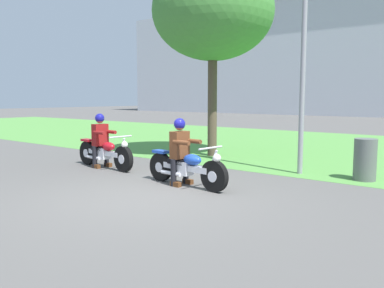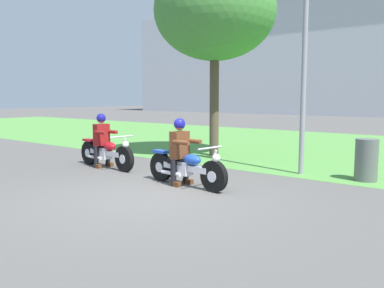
{
  "view_description": "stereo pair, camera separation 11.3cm",
  "coord_description": "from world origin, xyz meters",
  "px_view_note": "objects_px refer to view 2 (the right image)",
  "views": [
    {
      "loc": [
        5.12,
        -5.17,
        1.81
      ],
      "look_at": [
        -0.0,
        1.29,
        0.85
      ],
      "focal_mm": 37.62,
      "sensor_mm": 36.0,
      "label": 1
    },
    {
      "loc": [
        5.2,
        -5.1,
        1.81
      ],
      "look_at": [
        -0.0,
        1.29,
        0.85
      ],
      "focal_mm": 37.62,
      "sensor_mm": 36.0,
      "label": 2
    }
  ],
  "objects_px": {
    "trash_can": "(366,160)",
    "rider_lead": "(180,146)",
    "streetlight_pole": "(311,1)",
    "tree_roadside": "(215,12)",
    "motorcycle_lead": "(186,168)",
    "motorcycle_follow": "(106,153)",
    "rider_follow": "(102,136)"
  },
  "relations": [
    {
      "from": "motorcycle_follow",
      "to": "trash_can",
      "type": "xyz_separation_m",
      "value": [
        5.68,
        2.52,
        0.07
      ]
    },
    {
      "from": "rider_follow",
      "to": "motorcycle_lead",
      "type": "bearing_deg",
      "value": -1.42
    },
    {
      "from": "rider_follow",
      "to": "tree_roadside",
      "type": "distance_m",
      "value": 5.08
    },
    {
      "from": "motorcycle_lead",
      "to": "trash_can",
      "type": "bearing_deg",
      "value": 51.92
    },
    {
      "from": "trash_can",
      "to": "rider_lead",
      "type": "bearing_deg",
      "value": -135.19
    },
    {
      "from": "motorcycle_lead",
      "to": "tree_roadside",
      "type": "bearing_deg",
      "value": 123.79
    },
    {
      "from": "rider_lead",
      "to": "tree_roadside",
      "type": "height_order",
      "value": "tree_roadside"
    },
    {
      "from": "rider_lead",
      "to": "motorcycle_lead",
      "type": "bearing_deg",
      "value": -0.87
    },
    {
      "from": "tree_roadside",
      "to": "streetlight_pole",
      "type": "relative_size",
      "value": 0.9
    },
    {
      "from": "motorcycle_follow",
      "to": "tree_roadside",
      "type": "relative_size",
      "value": 0.38
    },
    {
      "from": "motorcycle_lead",
      "to": "rider_lead",
      "type": "bearing_deg",
      "value": 179.13
    },
    {
      "from": "rider_follow",
      "to": "tree_roadside",
      "type": "xyz_separation_m",
      "value": [
        1.05,
        3.49,
        3.54
      ]
    },
    {
      "from": "motorcycle_lead",
      "to": "rider_lead",
      "type": "height_order",
      "value": "rider_lead"
    },
    {
      "from": "rider_lead",
      "to": "motorcycle_follow",
      "type": "relative_size",
      "value": 0.62
    },
    {
      "from": "motorcycle_lead",
      "to": "rider_follow",
      "type": "xyz_separation_m",
      "value": [
        -3.15,
        0.37,
        0.43
      ]
    },
    {
      "from": "rider_follow",
      "to": "streetlight_pole",
      "type": "relative_size",
      "value": 0.22
    },
    {
      "from": "tree_roadside",
      "to": "rider_follow",
      "type": "bearing_deg",
      "value": -106.72
    },
    {
      "from": "streetlight_pole",
      "to": "trash_can",
      "type": "height_order",
      "value": "streetlight_pole"
    },
    {
      "from": "rider_follow",
      "to": "tree_roadside",
      "type": "bearing_deg",
      "value": 78.48
    },
    {
      "from": "tree_roadside",
      "to": "motorcycle_lead",
      "type": "bearing_deg",
      "value": -61.41
    },
    {
      "from": "motorcycle_lead",
      "to": "trash_can",
      "type": "height_order",
      "value": "trash_can"
    },
    {
      "from": "tree_roadside",
      "to": "trash_can",
      "type": "distance_m",
      "value": 6.26
    },
    {
      "from": "tree_roadside",
      "to": "trash_can",
      "type": "height_order",
      "value": "tree_roadside"
    },
    {
      "from": "tree_roadside",
      "to": "rider_lead",
      "type": "bearing_deg",
      "value": -63.26
    },
    {
      "from": "motorcycle_lead",
      "to": "trash_can",
      "type": "distance_m",
      "value": 3.94
    },
    {
      "from": "motorcycle_lead",
      "to": "rider_lead",
      "type": "relative_size",
      "value": 1.54
    },
    {
      "from": "rider_follow",
      "to": "motorcycle_follow",
      "type": "bearing_deg",
      "value": -0.83
    },
    {
      "from": "rider_lead",
      "to": "rider_follow",
      "type": "bearing_deg",
      "value": 178.55
    },
    {
      "from": "motorcycle_lead",
      "to": "tree_roadside",
      "type": "xyz_separation_m",
      "value": [
        -2.1,
        3.86,
        3.98
      ]
    },
    {
      "from": "motorcycle_lead",
      "to": "streetlight_pole",
      "type": "relative_size",
      "value": 0.33
    },
    {
      "from": "motorcycle_follow",
      "to": "streetlight_pole",
      "type": "xyz_separation_m",
      "value": [
        4.36,
        2.39,
        3.58
      ]
    },
    {
      "from": "streetlight_pole",
      "to": "rider_lead",
      "type": "bearing_deg",
      "value": -119.58
    }
  ]
}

